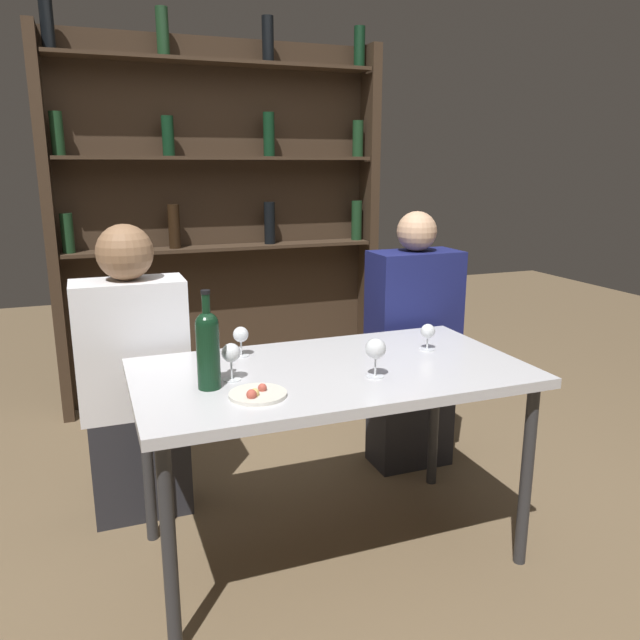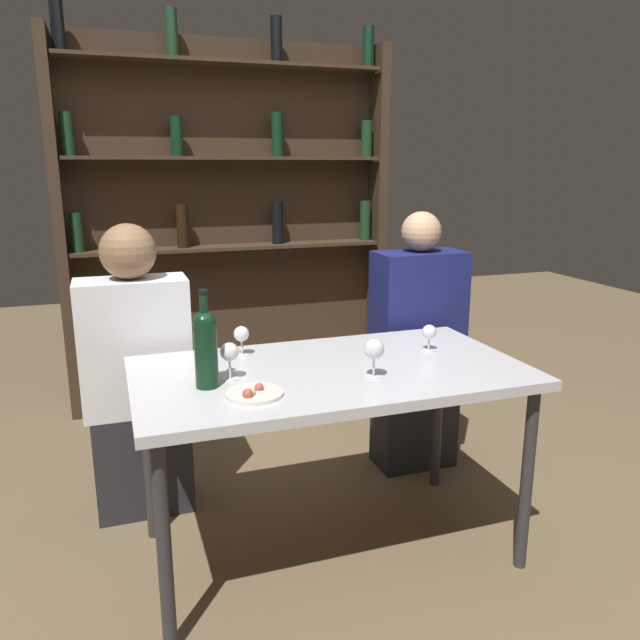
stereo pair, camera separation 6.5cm
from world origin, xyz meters
name	(u,v)px [view 1 (the left image)]	position (x,y,z in m)	size (l,w,h in m)	color
ground_plane	(330,549)	(0.00, 0.00, 0.00)	(10.00, 10.00, 0.00)	brown
dining_table	(331,385)	(0.00, 0.00, 0.67)	(1.38, 0.76, 0.73)	silver
wine_rack_wall	(221,212)	(0.00, 1.80, 1.16)	(1.97, 0.21, 2.26)	#38281C
wine_bottle	(208,346)	(-0.44, -0.05, 0.88)	(0.07, 0.07, 0.32)	black
wine_glass_0	(376,350)	(0.10, -0.14, 0.83)	(0.07, 0.07, 0.14)	silver
wine_glass_1	(241,336)	(-0.27, 0.25, 0.81)	(0.06, 0.06, 0.11)	silver
wine_glass_2	(428,333)	(0.43, 0.08, 0.80)	(0.06, 0.06, 0.10)	silver
wine_glass_3	(231,355)	(-0.36, 0.00, 0.83)	(0.06, 0.06, 0.13)	silver
food_plate_0	(257,394)	(-0.32, -0.18, 0.74)	(0.18, 0.18, 0.04)	silver
seated_person_left	(135,383)	(-0.64, 0.55, 0.57)	(0.43, 0.22, 1.22)	#26262B
seated_person_right	(412,350)	(0.63, 0.55, 0.58)	(0.41, 0.22, 1.23)	#26262B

